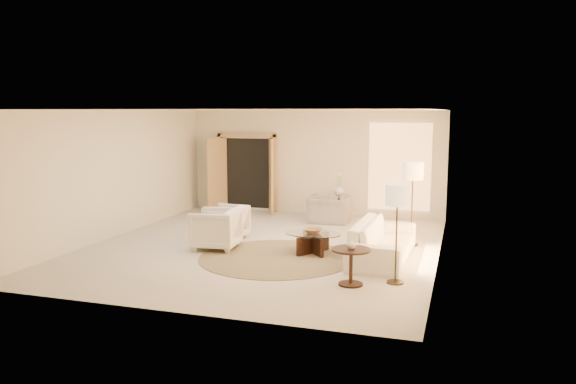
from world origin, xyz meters
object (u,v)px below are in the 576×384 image
(accent_chair, at_px, (329,205))
(side_vase, at_px, (339,190))
(end_table, at_px, (351,260))
(floor_lamp_far, at_px, (397,200))
(floor_lamp_near, at_px, (413,175))
(armchair_left, at_px, (226,221))
(bowl, at_px, (313,231))
(armchair_right, at_px, (216,227))
(coffee_table, at_px, (313,241))
(side_table, at_px, (339,205))
(sofa, at_px, (383,240))
(end_vase, at_px, (351,244))

(accent_chair, bearing_deg, side_vase, -103.80)
(end_table, height_order, floor_lamp_far, floor_lamp_far)
(accent_chair, xyz_separation_m, floor_lamp_near, (2.19, -1.83, 1.04))
(armchair_left, xyz_separation_m, bowl, (2.14, -0.66, 0.05))
(armchair_right, bearing_deg, coffee_table, 90.52)
(side_vase, bearing_deg, side_table, -104.04)
(sofa, relative_size, side_vase, 8.98)
(sofa, height_order, coffee_table, sofa)
(armchair_right, relative_size, end_vase, 5.49)
(floor_lamp_far, bearing_deg, side_table, 111.93)
(coffee_table, height_order, side_vase, side_vase)
(armchair_left, xyz_separation_m, floor_lamp_near, (3.92, 0.62, 1.08))
(sofa, distance_m, armchair_left, 3.57)
(side_table, bearing_deg, sofa, -65.81)
(bowl, bearing_deg, armchair_right, -173.94)
(end_table, xyz_separation_m, bowl, (-1.10, 1.77, 0.04))
(accent_chair, bearing_deg, coffee_table, 96.07)
(armchair_right, height_order, coffee_table, armchair_right)
(armchair_right, relative_size, floor_lamp_near, 0.51)
(end_table, height_order, end_vase, end_vase)
(accent_chair, xyz_separation_m, end_vase, (1.51, -4.88, 0.24))
(accent_chair, relative_size, side_vase, 3.69)
(sofa, xyz_separation_m, end_table, (-0.26, -1.77, 0.05))
(armchair_right, xyz_separation_m, bowl, (1.99, 0.21, 0.01))
(coffee_table, bearing_deg, floor_lamp_far, -39.43)
(sofa, bearing_deg, side_table, 25.62)
(bowl, relative_size, end_vase, 2.26)
(coffee_table, distance_m, end_table, 2.09)
(end_table, bearing_deg, end_vase, 0.00)
(armchair_right, bearing_deg, bowl, 90.52)
(armchair_left, bearing_deg, side_table, 153.23)
(coffee_table, relative_size, end_vase, 7.34)
(bowl, bearing_deg, side_table, 94.50)
(sofa, distance_m, end_vase, 1.81)
(side_table, height_order, end_vase, end_vase)
(sofa, xyz_separation_m, armchair_left, (-3.50, 0.67, 0.05))
(bowl, distance_m, side_vase, 3.69)
(side_table, distance_m, floor_lamp_near, 3.34)
(floor_lamp_far, bearing_deg, floor_lamp_near, 90.00)
(sofa, relative_size, floor_lamp_far, 1.51)
(coffee_table, bearing_deg, armchair_left, 162.90)
(side_vase, bearing_deg, accent_chair, -102.33)
(accent_chair, distance_m, coffee_table, 3.14)
(armchair_left, xyz_separation_m, coffee_table, (2.14, -0.66, -0.15))
(side_table, relative_size, floor_lamp_near, 0.36)
(accent_chair, relative_size, floor_lamp_near, 0.58)
(sofa, distance_m, accent_chair, 3.58)
(end_table, distance_m, floor_lamp_near, 3.31)
(floor_lamp_near, relative_size, floor_lamp_far, 1.08)
(side_table, bearing_deg, coffee_table, -85.50)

